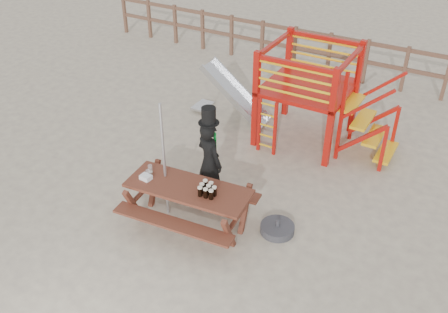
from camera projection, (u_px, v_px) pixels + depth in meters
ground at (211, 229)px, 8.43m from camera, size 60.00×60.00×0.00m
back_fence at (348, 53)px, 13.10m from camera, size 15.09×0.09×1.20m
playground_fort at (304, 92)px, 10.39m from camera, size 4.71×1.84×2.10m
picnic_table at (189, 201)px, 8.26m from camera, size 2.18×1.61×0.80m
man_with_hat at (209, 160)px, 8.69m from camera, size 0.67×0.56×1.86m
metal_pole at (164, 162)px, 8.21m from camera, size 0.05×0.05×2.15m
parasol_base at (277, 229)px, 8.34m from camera, size 0.58×0.58×0.24m
paper_bag at (146, 177)px, 8.26m from camera, size 0.19×0.15×0.08m
stout_pints at (207, 190)px, 7.90m from camera, size 0.29×0.28×0.17m
empty_glasses at (149, 172)px, 8.34m from camera, size 0.13×0.21×0.15m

